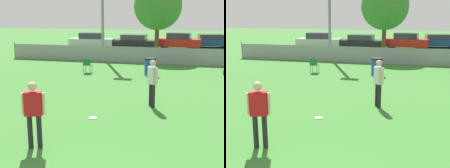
# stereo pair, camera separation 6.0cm
# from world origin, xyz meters

# --- Properties ---
(fence_backline) EXTENTS (21.59, 0.07, 1.21)m
(fence_backline) POSITION_xyz_m (0.00, 18.00, 0.55)
(fence_backline) COLOR gray
(fence_backline) RESTS_ON ground_plane
(tree_near_pole) EXTENTS (3.56, 3.56, 5.67)m
(tree_near_pole) POSITION_xyz_m (-0.30, 20.80, 3.88)
(tree_near_pole) COLOR brown
(tree_near_pole) RESTS_ON ground_plane
(player_receiver_white) EXTENTS (0.41, 0.51, 1.74)m
(player_receiver_white) POSITION_xyz_m (1.01, 7.95, 1.02)
(player_receiver_white) COLOR black
(player_receiver_white) RESTS_ON ground_plane
(player_thrower_red) EXTENTS (0.57, 0.33, 1.74)m
(player_thrower_red) POSITION_xyz_m (-1.41, 3.60, 1.02)
(player_thrower_red) COLOR black
(player_thrower_red) RESTS_ON ground_plane
(frisbee_disc) EXTENTS (0.26, 0.26, 0.03)m
(frisbee_disc) POSITION_xyz_m (-0.69, 6.15, 0.01)
(frisbee_disc) COLOR white
(frisbee_disc) RESTS_ON ground_plane
(folding_chair_sideline) EXTENTS (0.46, 0.46, 0.82)m
(folding_chair_sideline) POSITION_xyz_m (-3.46, 13.72, 0.49)
(folding_chair_sideline) COLOR #333338
(folding_chair_sideline) RESTS_ON ground_plane
(trash_bin) EXTENTS (0.63, 0.63, 0.97)m
(trash_bin) POSITION_xyz_m (0.14, 13.86, 0.49)
(trash_bin) COLOR #194C99
(trash_bin) RESTS_ON ground_plane
(parked_car_silver) EXTENTS (4.41, 2.03, 1.51)m
(parked_car_silver) POSITION_xyz_m (-7.19, 25.95, 0.72)
(parked_car_silver) COLOR black
(parked_car_silver) RESTS_ON ground_plane
(parked_car_dark) EXTENTS (4.48, 1.94, 1.38)m
(parked_car_dark) POSITION_xyz_m (-3.06, 26.23, 0.67)
(parked_car_dark) COLOR black
(parked_car_dark) RESTS_ON ground_plane
(parked_car_red) EXTENTS (4.33, 2.17, 1.52)m
(parked_car_red) POSITION_xyz_m (1.05, 27.70, 0.73)
(parked_car_red) COLOR black
(parked_car_red) RESTS_ON ground_plane
(parked_car_blue) EXTENTS (4.67, 2.35, 1.32)m
(parked_car_blue) POSITION_xyz_m (4.08, 29.51, 0.64)
(parked_car_blue) COLOR black
(parked_car_blue) RESTS_ON ground_plane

